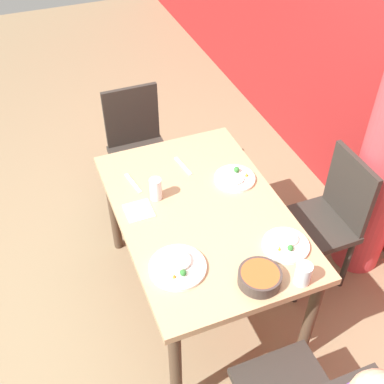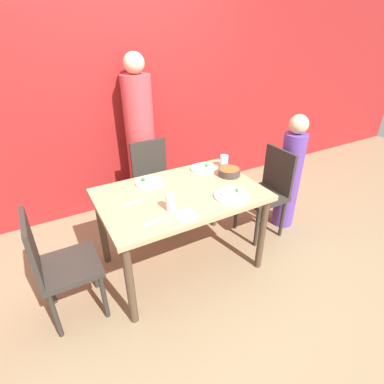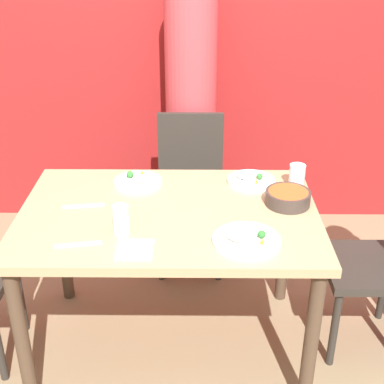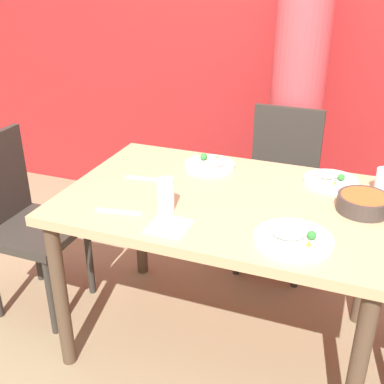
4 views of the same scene
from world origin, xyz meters
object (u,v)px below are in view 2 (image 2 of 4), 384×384
chair_child_spot (267,190)px  person_child (290,176)px  bowl_curry (229,172)px  glass_water_tall (224,161)px  chair_adult_spot (154,181)px  person_adult (141,143)px  plate_rice_adult (202,168)px

chair_child_spot → person_child: size_ratio=0.74×
chair_child_spot → bowl_curry: (-0.46, 0.03, 0.29)m
bowl_curry → glass_water_tall: 0.19m
chair_adult_spot → bowl_curry: chair_adult_spot is taller
person_adult → plate_rice_adult: person_adult is taller
glass_water_tall → chair_child_spot: bearing=-27.8°
chair_adult_spot → plate_rice_adult: (0.29, -0.48, 0.27)m
person_child → chair_child_spot: bearing=180.0°
chair_child_spot → plate_rice_adult: bearing=-112.4°
chair_adult_spot → chair_child_spot: same height
chair_child_spot → person_adult: (-0.90, 1.05, 0.31)m
bowl_curry → chair_adult_spot: bearing=122.0°
person_child → glass_water_tall: 0.74m
bowl_curry → glass_water_tall: bearing=69.3°
chair_adult_spot → person_child: (1.18, -0.73, 0.09)m
plate_rice_adult → glass_water_tall: glass_water_tall is taller
person_child → bowl_curry: size_ratio=6.07×
plate_rice_adult → glass_water_tall: bearing=-11.1°
bowl_curry → plate_rice_adult: bowl_curry is taller
person_child → plate_rice_adult: size_ratio=5.26×
person_adult → bowl_curry: (0.44, -1.02, -0.02)m
chair_adult_spot → person_child: person_child is taller
person_child → glass_water_tall: person_child is taller
bowl_curry → person_child: bearing=-2.2°
person_adult → chair_adult_spot: bearing=-90.0°
chair_adult_spot → bowl_curry: 0.87m
chair_child_spot → person_adult: person_adult is taller
chair_child_spot → person_adult: bearing=-139.5°
person_child → bowl_curry: bearing=177.8°
chair_adult_spot → glass_water_tall: size_ratio=8.18×
bowl_curry → plate_rice_adult: 0.26m
person_child → plate_rice_adult: (-0.89, 0.25, 0.19)m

